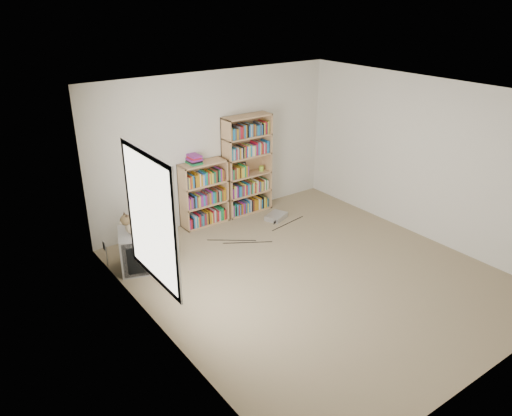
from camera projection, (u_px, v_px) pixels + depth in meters
floor at (313, 275)px, 6.95m from camera, size 4.50×5.00×0.01m
wall_back at (216, 147)px, 8.31m from camera, size 4.50×0.02×2.50m
wall_front at (502, 273)px, 4.60m from camera, size 4.50×0.02×2.50m
wall_left at (159, 238)px, 5.24m from camera, size 0.02×5.00×2.50m
wall_right at (426, 160)px, 7.66m from camera, size 0.02×5.00×2.50m
ceiling at (323, 95)px, 5.95m from camera, size 4.50×5.00×0.02m
window at (151, 219)px, 5.34m from camera, size 0.02×1.22×1.52m
crt_tv at (143, 249)px, 7.07m from camera, size 0.81×0.77×0.56m
cat at (146, 226)px, 6.91m from camera, size 0.65×0.51×0.54m
bookcase_tall at (247, 167)px, 8.65m from camera, size 0.87×0.30×1.74m
bookcase_short at (203, 196)px, 8.31m from camera, size 0.79×0.30×1.09m
book_stack at (194, 159)px, 7.97m from camera, size 0.21×0.27×0.15m
green_mug at (261, 168)px, 8.83m from camera, size 0.08×0.08×0.09m
framed_print at (243, 168)px, 8.71m from camera, size 0.14×0.05×0.19m
dvd_player at (276, 216)px, 8.65m from camera, size 0.45×0.40×0.09m
wall_outlet at (104, 246)px, 7.07m from camera, size 0.01×0.08×0.13m
floor_cables at (272, 237)px, 8.03m from camera, size 1.20×0.70×0.01m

